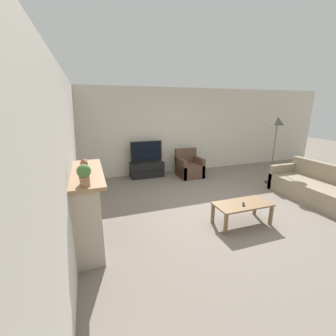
{
  "coord_description": "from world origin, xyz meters",
  "views": [
    {
      "loc": [
        -2.6,
        -3.91,
        2.15
      ],
      "look_at": [
        -1.03,
        0.49,
        0.85
      ],
      "focal_mm": 24.0,
      "sensor_mm": 36.0,
      "label": 1
    }
  ],
  "objects_px": {
    "fireplace": "(88,207)",
    "potted_plant": "(84,174)",
    "coffee_table": "(242,206)",
    "mantel_vase_centre_left": "(85,167)",
    "tv_stand": "(147,169)",
    "tv": "(146,152)",
    "floor_lamp": "(277,126)",
    "remote": "(244,204)",
    "mantel_clock": "(85,164)",
    "armchair": "(189,167)",
    "couch": "(322,190)",
    "mantel_vase_left": "(84,171)"
  },
  "relations": [
    {
      "from": "fireplace",
      "to": "tv",
      "type": "relative_size",
      "value": 1.66
    },
    {
      "from": "potted_plant",
      "to": "mantel_vase_centre_left",
      "type": "bearing_deg",
      "value": 90.0
    },
    {
      "from": "potted_plant",
      "to": "remote",
      "type": "bearing_deg",
      "value": 4.96
    },
    {
      "from": "mantel_clock",
      "to": "tv_stand",
      "type": "xyz_separation_m",
      "value": [
        1.73,
        2.87,
        -1.02
      ]
    },
    {
      "from": "mantel_vase_centre_left",
      "to": "mantel_clock",
      "type": "bearing_deg",
      "value": 89.84
    },
    {
      "from": "mantel_clock",
      "to": "armchair",
      "type": "distance_m",
      "value": 4.01
    },
    {
      "from": "fireplace",
      "to": "mantel_vase_centre_left",
      "type": "xyz_separation_m",
      "value": [
        0.02,
        -0.12,
        0.68
      ]
    },
    {
      "from": "fireplace",
      "to": "potted_plant",
      "type": "height_order",
      "value": "potted_plant"
    },
    {
      "from": "armchair",
      "to": "couch",
      "type": "bearing_deg",
      "value": -54.16
    },
    {
      "from": "armchair",
      "to": "floor_lamp",
      "type": "xyz_separation_m",
      "value": [
        1.94,
        -1.37,
        1.35
      ]
    },
    {
      "from": "tv",
      "to": "armchair",
      "type": "distance_m",
      "value": 1.41
    },
    {
      "from": "fireplace",
      "to": "armchair",
      "type": "xyz_separation_m",
      "value": [
        3.01,
        2.65,
        -0.32
      ]
    },
    {
      "from": "floor_lamp",
      "to": "coffee_table",
      "type": "bearing_deg",
      "value": -143.55
    },
    {
      "from": "armchair",
      "to": "couch",
      "type": "height_order",
      "value": "armchair"
    },
    {
      "from": "potted_plant",
      "to": "remote",
      "type": "distance_m",
      "value": 2.8
    },
    {
      "from": "armchair",
      "to": "coffee_table",
      "type": "relative_size",
      "value": 0.8
    },
    {
      "from": "mantel_clock",
      "to": "tv",
      "type": "relative_size",
      "value": 0.16
    },
    {
      "from": "mantel_vase_left",
      "to": "mantel_clock",
      "type": "distance_m",
      "value": 0.65
    },
    {
      "from": "mantel_vase_centre_left",
      "to": "coffee_table",
      "type": "xyz_separation_m",
      "value": [
        2.66,
        -0.28,
        -0.92
      ]
    },
    {
      "from": "potted_plant",
      "to": "fireplace",
      "type": "bearing_deg",
      "value": 91.42
    },
    {
      "from": "mantel_vase_centre_left",
      "to": "floor_lamp",
      "type": "bearing_deg",
      "value": 15.84
    },
    {
      "from": "mantel_clock",
      "to": "mantel_vase_centre_left",
      "type": "bearing_deg",
      "value": -90.16
    },
    {
      "from": "tv",
      "to": "remote",
      "type": "xyz_separation_m",
      "value": [
        0.91,
        -3.49,
        -0.35
      ]
    },
    {
      "from": "potted_plant",
      "to": "coffee_table",
      "type": "height_order",
      "value": "potted_plant"
    },
    {
      "from": "tv_stand",
      "to": "fireplace",
      "type": "bearing_deg",
      "value": -119.89
    },
    {
      "from": "mantel_clock",
      "to": "coffee_table",
      "type": "xyz_separation_m",
      "value": [
        2.66,
        -0.56,
        -0.9
      ]
    },
    {
      "from": "mantel_clock",
      "to": "tv",
      "type": "xyz_separation_m",
      "value": [
        1.73,
        2.87,
        -0.48
      ]
    },
    {
      "from": "tv",
      "to": "tv_stand",
      "type": "bearing_deg",
      "value": 90.0
    },
    {
      "from": "potted_plant",
      "to": "remote",
      "type": "height_order",
      "value": "potted_plant"
    },
    {
      "from": "potted_plant",
      "to": "tv",
      "type": "distance_m",
      "value": 4.14
    },
    {
      "from": "armchair",
      "to": "floor_lamp",
      "type": "height_order",
      "value": "floor_lamp"
    },
    {
      "from": "fireplace",
      "to": "coffee_table",
      "type": "distance_m",
      "value": 2.72
    },
    {
      "from": "tv_stand",
      "to": "coffee_table",
      "type": "xyz_separation_m",
      "value": [
        0.94,
        -3.43,
        0.13
      ]
    },
    {
      "from": "mantel_clock",
      "to": "coffee_table",
      "type": "distance_m",
      "value": 2.87
    },
    {
      "from": "potted_plant",
      "to": "coffee_table",
      "type": "distance_m",
      "value": 2.85
    },
    {
      "from": "mantel_vase_centre_left",
      "to": "floor_lamp",
      "type": "xyz_separation_m",
      "value": [
        4.94,
        1.4,
        0.35
      ]
    },
    {
      "from": "coffee_table",
      "to": "remote",
      "type": "xyz_separation_m",
      "value": [
        -0.03,
        -0.06,
        0.06
      ]
    },
    {
      "from": "remote",
      "to": "mantel_vase_left",
      "type": "bearing_deg",
      "value": -145.28
    },
    {
      "from": "tv",
      "to": "remote",
      "type": "bearing_deg",
      "value": -75.37
    },
    {
      "from": "armchair",
      "to": "couch",
      "type": "xyz_separation_m",
      "value": [
        2.04,
        -2.82,
        -0.0
      ]
    },
    {
      "from": "mantel_clock",
      "to": "remote",
      "type": "height_order",
      "value": "mantel_clock"
    },
    {
      "from": "floor_lamp",
      "to": "remote",
      "type": "bearing_deg",
      "value": -142.95
    },
    {
      "from": "mantel_vase_centre_left",
      "to": "coffee_table",
      "type": "bearing_deg",
      "value": -5.93
    },
    {
      "from": "tv_stand",
      "to": "tv",
      "type": "xyz_separation_m",
      "value": [
        -0.0,
        -0.0,
        0.54
      ]
    },
    {
      "from": "mantel_vase_left",
      "to": "floor_lamp",
      "type": "height_order",
      "value": "floor_lamp"
    },
    {
      "from": "tv_stand",
      "to": "remote",
      "type": "relative_size",
      "value": 6.95
    },
    {
      "from": "fireplace",
      "to": "remote",
      "type": "distance_m",
      "value": 2.7
    },
    {
      "from": "mantel_vase_centre_left",
      "to": "coffee_table",
      "type": "height_order",
      "value": "mantel_vase_centre_left"
    },
    {
      "from": "coffee_table",
      "to": "potted_plant",
      "type": "bearing_deg",
      "value": -173.86
    },
    {
      "from": "fireplace",
      "to": "tv_stand",
      "type": "relative_size",
      "value": 1.58
    }
  ]
}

